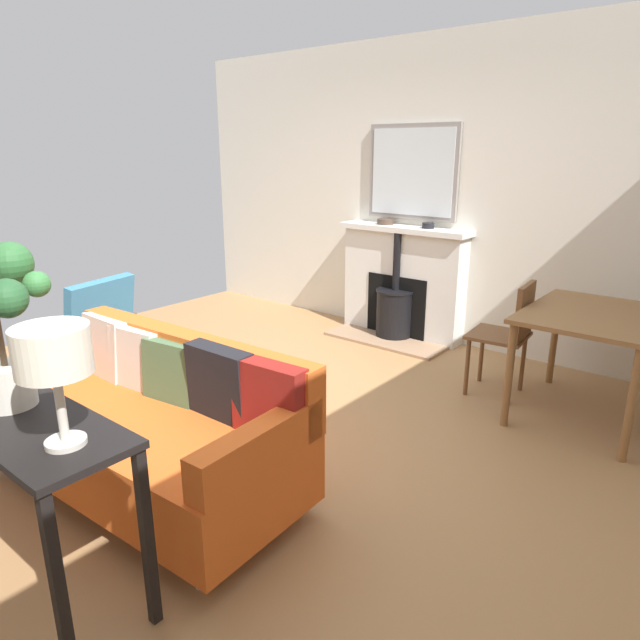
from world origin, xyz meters
name	(u,v)px	position (x,y,z in m)	size (l,w,h in m)	color
ground_plane	(235,425)	(0.00, 0.00, 0.00)	(5.09, 5.68, 0.01)	#A87A4C
wall_left	(429,193)	(-2.54, 0.00, 1.38)	(0.12, 5.68, 2.76)	silver
fireplace	(401,289)	(-2.33, -0.14, 0.48)	(0.61, 1.32, 1.08)	#9E7A5B
mirror_over_mantel	(412,172)	(-2.45, -0.14, 1.57)	(0.04, 0.93, 0.87)	gray
mantel_bowl_near	(385,221)	(-2.36, -0.36, 1.11)	(0.16, 0.16, 0.05)	#47382D
mantel_bowl_far	(428,225)	(-2.36, 0.11, 1.11)	(0.11, 0.11, 0.05)	black
sofa	(155,425)	(0.75, 0.21, 0.37)	(0.89, 1.81, 0.83)	#B2B2B7
ottoman	(236,384)	(-0.12, -0.11, 0.23)	(0.59, 0.76, 0.37)	#B2B2B7
armchair_accent	(89,324)	(0.18, -1.43, 0.48)	(0.78, 0.72, 0.85)	brown
table_lamp_far_end	(53,355)	(1.49, 0.81, 1.13)	(0.25, 0.25, 0.43)	beige
dining_table	(593,327)	(-1.60, 1.77, 0.65)	(1.03, 0.82, 0.75)	olive
dining_chair_near_fireplace	(510,329)	(-1.61, 1.22, 0.52)	(0.43, 0.43, 0.87)	brown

